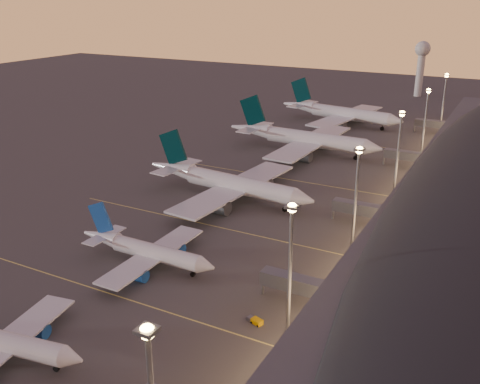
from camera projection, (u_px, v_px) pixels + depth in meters
The scene contains 9 objects.
ground at pixel (134, 285), 114.96m from camera, with size 700.00×700.00×0.00m, color #3C3A37.
airliner_narrow_north at pixel (146, 250), 123.06m from camera, with size 36.81×32.72×13.21m.
airliner_wide_near at pixel (226, 183), 162.60m from camera, with size 59.33×54.29×18.98m.
airliner_wide_mid at pixel (302, 138), 210.28m from camera, with size 64.49×58.71×20.65m.
airliner_wide_far at pixel (340, 113), 255.13m from camera, with size 63.05×58.13×20.22m.
light_masts at pixel (383, 154), 146.68m from camera, with size 2.20×217.20×25.90m.
radar_tower at pixel (422, 59), 317.82m from camera, with size 9.00×9.00×32.50m.
lane_markings at pixel (225, 220), 148.02m from camera, with size 90.00×180.36×0.00m.
baggage_tug_c at pixel (255, 321), 101.78m from camera, with size 3.57×2.29×0.99m.
Camera 1 is at (67.57, -78.02, 59.11)m, focal length 40.00 mm.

